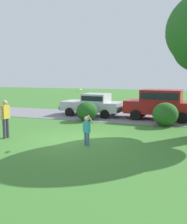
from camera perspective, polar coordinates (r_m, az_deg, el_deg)
The scene contains 9 objects.
ground_plane at distance 11.79m, azimuth -4.03°, elevation -6.08°, with size 80.00×80.00×0.00m, color #3D752D.
driveway_strip at distance 18.09m, azimuth 4.45°, elevation -1.06°, with size 28.00×4.40×0.02m, color slate.
shrub_near_tree at distance 16.60m, azimuth -1.40°, elevation 0.17°, with size 1.32×1.53×1.19m.
shrub_centre_left at distance 15.39m, azimuth 15.19°, elevation -0.48°, with size 1.43×1.32×1.33m.
parked_sedan at distance 18.54m, azimuth -0.03°, elevation 1.80°, with size 4.50×2.29×1.56m.
parked_suv at distance 17.40m, azimuth 14.36°, elevation 1.89°, with size 4.83×2.39×1.92m.
child_thrower at distance 10.74m, azimuth -1.45°, elevation -3.55°, with size 0.47×0.22×1.29m.
frisbee at distance 11.11m, azimuth -3.20°, elevation 4.66°, with size 0.27×0.28×0.15m.
adult_onlooker at distance 12.61m, azimuth -18.45°, elevation -0.99°, with size 0.27×0.53×1.74m.
Camera 1 is at (4.52, -10.50, 2.89)m, focal length 42.45 mm.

